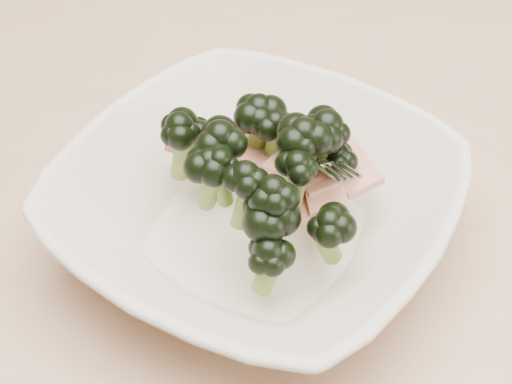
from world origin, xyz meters
The scene contains 2 objects.
dining_table centered at (0.00, 0.00, 0.65)m, with size 1.20×0.80×0.75m.
broccoli_dish centered at (-0.05, -0.05, 0.79)m, with size 0.39×0.39×0.12m.
Camera 1 is at (0.00, -0.43, 1.18)m, focal length 50.00 mm.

